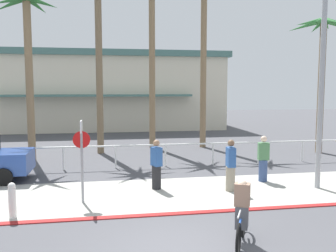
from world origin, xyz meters
TOP-DOWN VIEW (x-y plane):
  - ground_plane at (0.00, 10.00)m, footprint 80.00×80.00m
  - sidewalk_strip at (0.00, 4.20)m, footprint 44.00×4.00m
  - curb_paint at (0.00, 2.20)m, footprint 44.00×0.24m
  - building_backdrop at (-2.34, 26.64)m, footprint 22.51×10.69m
  - rail_fence at (0.00, 8.50)m, footprint 20.26×0.08m
  - stop_sign_bike_lane at (-2.25, 3.66)m, footprint 0.52×0.56m
  - bollard_0 at (-4.05, 2.61)m, footprint 0.20×0.20m
  - streetlight_curb at (5.86, 3.77)m, footprint 0.24×2.54m
  - palm_tree_2 at (-5.15, 10.96)m, footprint 3.19×3.28m
  - palm_tree_3 at (-1.80, 12.51)m, footprint 3.37×3.38m
  - palm_tree_4 at (1.22, 13.80)m, footprint 3.22×3.34m
  - palm_tree_5 at (4.28, 13.61)m, footprint 3.14×2.80m
  - palm_tree_6 at (10.04, 10.67)m, footprint 3.09×2.94m
  - cyclist_blue_0 at (1.50, 0.04)m, footprint 0.87×1.65m
  - pedestrian_0 at (0.21, 4.81)m, footprint 0.42×0.47m
  - pedestrian_1 at (4.34, 5.18)m, footprint 0.44×0.38m
  - pedestrian_2 at (2.68, 4.14)m, footprint 0.34×0.42m

SIDE VIEW (x-z plane):
  - ground_plane at x=0.00m, z-range 0.00..0.00m
  - sidewalk_strip at x=0.00m, z-range 0.00..0.02m
  - curb_paint at x=0.00m, z-range 0.00..0.03m
  - bollard_0 at x=-4.05m, z-range 0.02..1.02m
  - cyclist_blue_0 at x=1.50m, z-range -0.06..1.44m
  - pedestrian_1 at x=4.34m, z-range -0.06..1.70m
  - pedestrian_0 at x=0.21m, z-range -0.06..1.70m
  - rail_fence at x=0.00m, z-range 0.31..1.35m
  - pedestrian_2 at x=2.68m, z-range -0.06..1.74m
  - stop_sign_bike_lane at x=-2.25m, z-range 0.40..2.96m
  - building_backdrop at x=-2.34m, z-range 0.02..6.68m
  - streetlight_curb at x=5.86m, z-range 0.53..8.03m
  - palm_tree_6 at x=10.04m, z-range 1.89..9.24m
  - palm_tree_2 at x=-5.15m, z-range 1.88..9.86m
  - palm_tree_5 at x=4.28m, z-range 2.04..11.65m
  - palm_tree_3 at x=-1.80m, z-range 2.42..11.85m
  - palm_tree_4 at x=1.22m, z-range 2.33..12.31m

